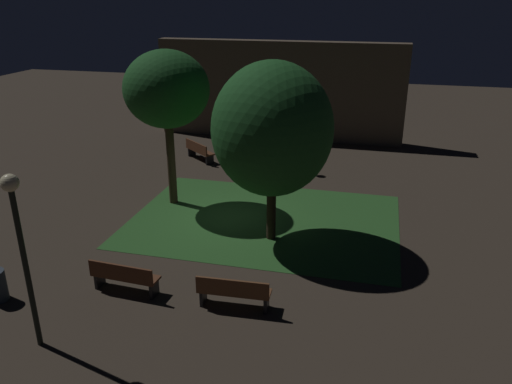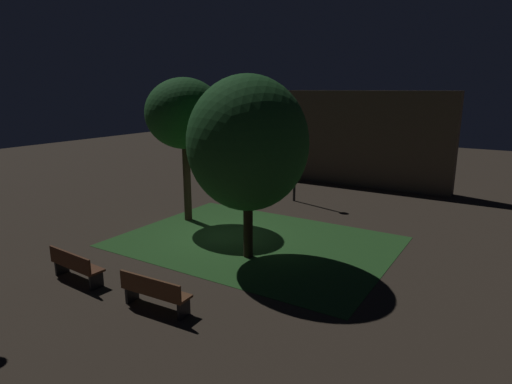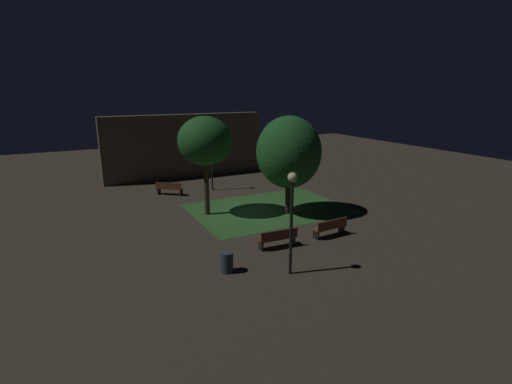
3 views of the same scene
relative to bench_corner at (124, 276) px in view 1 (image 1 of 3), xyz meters
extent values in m
plane|color=#3D3328|center=(1.46, 4.93, -0.48)|extent=(60.00, 60.00, 0.00)
cube|color=#2D6028|center=(2.49, 5.18, -0.48)|extent=(8.94, 6.51, 0.01)
cube|color=brown|center=(0.00, 0.07, -0.03)|extent=(1.83, 0.59, 0.06)
cube|color=brown|center=(-0.01, -0.13, 0.20)|extent=(1.80, 0.17, 0.40)
cube|color=black|center=(-0.79, 0.12, -0.27)|extent=(0.10, 0.39, 0.42)
cube|color=black|center=(0.80, 0.03, -0.27)|extent=(0.10, 0.39, 0.42)
cube|color=brown|center=(2.92, 0.07, -0.03)|extent=(1.82, 0.57, 0.06)
cube|color=brown|center=(2.93, -0.13, 0.20)|extent=(1.80, 0.15, 0.40)
cube|color=black|center=(2.12, 0.04, -0.27)|extent=(0.10, 0.39, 0.42)
cube|color=black|center=(3.72, 0.11, -0.27)|extent=(0.10, 0.39, 0.42)
cube|color=brown|center=(-1.87, 10.96, -0.03)|extent=(1.70, 1.51, 0.06)
cube|color=brown|center=(-2.01, 10.80, 0.20)|extent=(1.43, 1.19, 0.40)
cube|color=black|center=(-2.49, 11.47, -0.27)|extent=(0.31, 0.35, 0.42)
cube|color=black|center=(-1.26, 10.45, -0.27)|extent=(0.31, 0.35, 0.42)
cylinder|color=#423021|center=(-1.12, 5.93, 1.20)|extent=(0.30, 0.30, 3.37)
ellipsoid|color=#1E5623|center=(-1.12, 5.93, 3.69)|extent=(2.94, 2.94, 2.66)
cylinder|color=#2D2116|center=(3.00, 3.94, 0.79)|extent=(0.29, 0.29, 2.54)
ellipsoid|color=#1E5623|center=(3.00, 3.94, 3.05)|extent=(3.58, 3.58, 3.97)
cylinder|color=black|center=(-0.85, -2.34, 1.35)|extent=(0.12, 0.12, 3.66)
sphere|color=#F4E5B2|center=(-0.85, -2.34, 3.33)|extent=(0.36, 0.36, 0.36)
cylinder|color=black|center=(1.11, 10.80, 1.39)|extent=(0.12, 0.12, 3.75)
sphere|color=#F4E5B2|center=(1.11, 10.80, 3.42)|extent=(0.36, 0.36, 0.36)
cube|color=brown|center=(0.82, 15.70, 2.01)|extent=(12.81, 0.80, 4.99)
camera|label=1|loc=(5.97, -10.04, 6.76)|focal=35.36mm
camera|label=2|loc=(9.81, -6.56, 4.61)|focal=30.16mm
camera|label=3|loc=(-8.21, -13.53, 6.40)|focal=26.69mm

